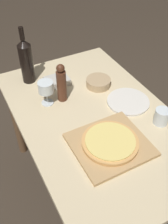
# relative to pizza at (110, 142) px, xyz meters

# --- Properties ---
(ground_plane) EXTENTS (12.00, 12.00, 0.00)m
(ground_plane) POSITION_rel_pizza_xyz_m (0.04, 0.22, -0.76)
(ground_plane) COLOR #382D23
(dining_table) EXTENTS (0.80, 1.28, 0.73)m
(dining_table) POSITION_rel_pizza_xyz_m (0.04, 0.22, -0.14)
(dining_table) COLOR #CCB78E
(dining_table) RESTS_ON ground_plane
(cutting_board) EXTENTS (0.36, 0.33, 0.02)m
(cutting_board) POSITION_rel_pizza_xyz_m (0.00, 0.00, -0.02)
(cutting_board) COLOR tan
(cutting_board) RESTS_ON dining_table
(pizza) EXTENTS (0.28, 0.28, 0.02)m
(pizza) POSITION_rel_pizza_xyz_m (0.00, 0.00, 0.00)
(pizza) COLOR tan
(pizza) RESTS_ON cutting_board
(wine_bottle) EXTENTS (0.08, 0.08, 0.36)m
(wine_bottle) POSITION_rel_pizza_xyz_m (-0.17, 0.70, 0.12)
(wine_bottle) COLOR black
(wine_bottle) RESTS_ON dining_table
(pepper_mill) EXTENTS (0.05, 0.05, 0.24)m
(pepper_mill) POSITION_rel_pizza_xyz_m (-0.06, 0.43, 0.08)
(pepper_mill) COLOR #4C2819
(pepper_mill) RESTS_ON dining_table
(wine_glass) EXTENTS (0.09, 0.09, 0.15)m
(wine_glass) POSITION_rel_pizza_xyz_m (-0.15, 0.44, 0.08)
(wine_glass) COLOR silver
(wine_glass) RESTS_ON dining_table
(small_bowl) EXTENTS (0.15, 0.15, 0.05)m
(small_bowl) POSITION_rel_pizza_xyz_m (0.19, 0.45, -0.01)
(small_bowl) COLOR tan
(small_bowl) RESTS_ON dining_table
(drinking_tumbler) EXTENTS (0.08, 0.08, 0.09)m
(drinking_tumbler) POSITION_rel_pizza_xyz_m (0.32, 0.01, 0.01)
(drinking_tumbler) COLOR silver
(drinking_tumbler) RESTS_ON dining_table
(dinner_plate) EXTENTS (0.24, 0.24, 0.01)m
(dinner_plate) POSITION_rel_pizza_xyz_m (0.26, 0.23, -0.02)
(dinner_plate) COLOR silver
(dinner_plate) RESTS_ON dining_table
(food_container) EXTENTS (0.14, 0.11, 0.04)m
(food_container) POSITION_rel_pizza_xyz_m (-0.03, 0.58, -0.01)
(food_container) COLOR #BCB7AD
(food_container) RESTS_ON dining_table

